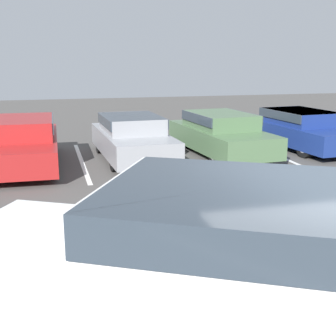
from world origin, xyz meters
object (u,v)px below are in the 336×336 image
(parked_sedan_c, at_px, (132,137))
(parked_sedan_d, at_px, (221,132))
(parked_sedan_e, at_px, (301,128))
(parked_sedan_b, at_px, (24,141))
(pickup_truck, at_px, (267,297))
(wheel_stop_curb, at_px, (244,133))

(parked_sedan_c, bearing_deg, parked_sedan_d, 90.82)
(parked_sedan_e, bearing_deg, parked_sedan_d, -90.82)
(parked_sedan_b, bearing_deg, parked_sedan_c, 92.55)
(parked_sedan_e, bearing_deg, pickup_truck, -36.90)
(wheel_stop_curb, bearing_deg, parked_sedan_e, -74.92)
(wheel_stop_curb, bearing_deg, pickup_truck, -112.99)
(pickup_truck, distance_m, parked_sedan_e, 11.92)
(parked_sedan_b, distance_m, wheel_stop_curb, 8.44)
(pickup_truck, bearing_deg, wheel_stop_curb, 95.92)
(pickup_truck, xyz_separation_m, parked_sedan_e, (6.22, 10.16, -0.29))
(parked_sedan_c, xyz_separation_m, parked_sedan_e, (5.58, 0.37, -0.02))
(parked_sedan_c, xyz_separation_m, wheel_stop_curb, (4.84, 3.12, -0.60))
(parked_sedan_d, bearing_deg, parked_sedan_e, 89.66)
(pickup_truck, xyz_separation_m, parked_sedan_b, (-2.31, 9.71, -0.25))
(parked_sedan_b, distance_m, parked_sedan_c, 2.95)
(parked_sedan_d, relative_size, parked_sedan_e, 0.96)
(parked_sedan_d, xyz_separation_m, wheel_stop_curb, (2.09, 2.98, -0.59))
(parked_sedan_b, xyz_separation_m, parked_sedan_d, (5.70, 0.23, -0.04))
(pickup_truck, height_order, parked_sedan_d, pickup_truck)
(pickup_truck, height_order, parked_sedan_c, pickup_truck)
(parked_sedan_b, relative_size, wheel_stop_curb, 2.72)
(parked_sedan_c, relative_size, parked_sedan_d, 0.95)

